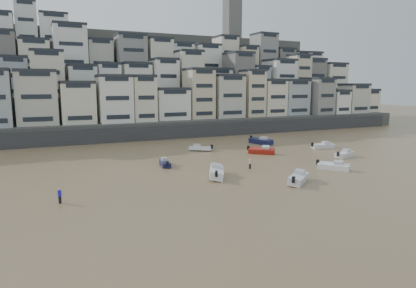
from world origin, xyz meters
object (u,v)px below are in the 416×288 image
boat_b (334,165)px  boat_e (262,150)px  boat_h (200,147)px  boat_c (216,171)px  boat_a (298,177)px  boat_d (345,153)px  boat_i (261,140)px  boat_f (165,162)px  person_pink (250,163)px  person_blue (60,196)px  boat_g (323,145)px

boat_b → boat_e: bearing=153.7°
boat_h → boat_e: bearing=175.0°
boat_c → boat_a: boat_c is taller
boat_b → boat_d: (9.21, 7.07, -0.00)m
boat_e → boat_h: boat_e is taller
boat_e → boat_c: size_ratio=0.84×
boat_b → boat_a: bearing=-103.5°
boat_i → boat_d: 20.37m
boat_d → boat_e: boat_e is taller
boat_d → boat_i: bearing=86.5°
boat_b → boat_c: boat_c is taller
boat_f → person_pink: bearing=-115.7°
boat_c → person_blue: boat_c is taller
boat_e → boat_a: (-7.27, -20.32, 0.07)m
boat_i → boat_g: size_ratio=1.25×
boat_e → person_pink: 13.59m
boat_g → boat_d: bearing=-99.4°
boat_g → person_pink: size_ratio=3.01×
person_pink → boat_e: bearing=49.6°
boat_f → person_pink: person_pink is taller
boat_d → boat_g: (3.04, 9.12, 0.01)m
boat_d → boat_e: (-11.87, 9.22, 0.05)m
boat_i → boat_b: size_ratio=1.26×
boat_a → boat_b: bearing=-17.3°
boat_i → boat_f: (-26.73, -13.12, -0.28)m
boat_d → boat_f: bearing=149.6°
boat_a → person_pink: person_pink is taller
boat_g → boat_h: 25.56m
boat_h → boat_a: boat_a is taller
boat_i → boat_c: size_ratio=1.00×
boat_f → boat_a: (12.99, -17.61, 0.20)m
boat_e → boat_a: 21.59m
person_blue → boat_d: bearing=8.4°
boat_b → boat_e: boat_e is taller
boat_f → boat_h: size_ratio=0.91×
boat_b → boat_a: (-9.94, -4.03, 0.11)m
boat_b → boat_f: (-22.93, 13.59, -0.10)m
boat_e → boat_g: bearing=39.7°
boat_f → boat_g: 35.27m
boat_d → boat_a: (-19.14, -11.10, 0.11)m
boat_a → person_blue: person_blue is taller
boat_g → person_blue: person_blue is taller
boat_b → boat_h: size_ratio=1.05×
boat_d → boat_h: (-21.22, 17.18, -0.03)m
boat_i → boat_g: boat_i is taller
boat_i → person_blue: (-43.37, -26.85, -0.02)m
boat_e → boat_a: size_ratio=0.92×
boat_e → person_pink: (-8.81, -10.35, 0.12)m
boat_i → boat_f: 29.78m
boat_e → boat_c: 20.45m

